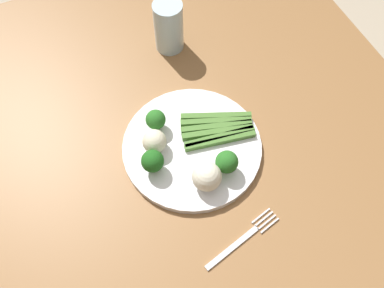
{
  "coord_description": "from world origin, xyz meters",
  "views": [
    {
      "loc": [
        0.36,
        -0.15,
        1.5
      ],
      "look_at": [
        -0.02,
        0.02,
        0.76
      ],
      "focal_mm": 40.07,
      "sensor_mm": 36.0,
      "label": 1
    }
  ],
  "objects": [
    {
      "name": "asparagus_bundle",
      "position": [
        -0.03,
        0.08,
        0.76
      ],
      "size": [
        0.11,
        0.16,
        0.01
      ],
      "rotation": [
        0.0,
        0.0,
        4.44
      ],
      "color": "#47752D",
      "rests_on": "plate"
    },
    {
      "name": "fork",
      "position": [
        0.19,
        0.02,
        0.75
      ],
      "size": [
        0.06,
        0.16,
        0.0
      ],
      "rotation": [
        0.0,
        0.0,
        1.81
      ],
      "color": "silver",
      "rests_on": "dining_table"
    },
    {
      "name": "dining_table",
      "position": [
        0.0,
        0.0,
        0.64
      ],
      "size": [
        1.18,
        1.03,
        0.74
      ],
      "color": "olive",
      "rests_on": "ground_plane"
    },
    {
      "name": "broccoli_front_left",
      "position": [
        -0.08,
        -0.03,
        0.79
      ],
      "size": [
        0.04,
        0.04,
        0.05
      ],
      "color": "#568E33",
      "rests_on": "plate"
    },
    {
      "name": "plate",
      "position": [
        -0.02,
        0.02,
        0.75
      ],
      "size": [
        0.28,
        0.28,
        0.01
      ],
      "primitive_type": "cylinder",
      "color": "white",
      "rests_on": "dining_table"
    },
    {
      "name": "water_glass",
      "position": [
        -0.29,
        0.08,
        0.8
      ],
      "size": [
        0.07,
        0.07,
        0.12
      ],
      "primitive_type": "cylinder",
      "color": "silver",
      "rests_on": "dining_table"
    },
    {
      "name": "ground_plane",
      "position": [
        0.0,
        0.0,
        -0.01
      ],
      "size": [
        6.0,
        6.0,
        0.02
      ],
      "primitive_type": "cube",
      "color": "#B7A88E"
    },
    {
      "name": "broccoli_near_center",
      "position": [
        0.06,
        0.06,
        0.79
      ],
      "size": [
        0.04,
        0.04,
        0.05
      ],
      "color": "#568E33",
      "rests_on": "plate"
    },
    {
      "name": "cauliflower_edge",
      "position": [
        0.07,
        0.01,
        0.79
      ],
      "size": [
        0.06,
        0.06,
        0.06
      ],
      "primitive_type": "sphere",
      "color": "silver",
      "rests_on": "plate"
    },
    {
      "name": "cauliflower_front",
      "position": [
        -0.04,
        -0.05,
        0.78
      ],
      "size": [
        0.05,
        0.05,
        0.05
      ],
      "primitive_type": "sphere",
      "color": "beige",
      "rests_on": "plate"
    },
    {
      "name": "broccoli_right",
      "position": [
        -0.0,
        -0.07,
        0.79
      ],
      "size": [
        0.04,
        0.04,
        0.05
      ],
      "color": "#4C7F2B",
      "rests_on": "plate"
    }
  ]
}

